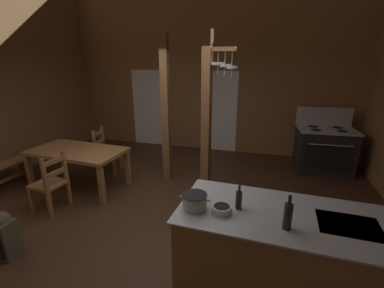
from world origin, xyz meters
name	(u,v)px	position (x,y,z in m)	size (l,w,h in m)	color
ground_plane	(155,220)	(0.00, 0.00, -0.05)	(7.97, 7.63, 0.10)	#382316
wall_back	(208,64)	(0.00, 3.49, 2.20)	(7.97, 0.14, 4.39)	brown
glazed_door_back_left	(150,108)	(-1.61, 3.41, 1.02)	(1.00, 0.01, 2.05)	white
glazed_panel_back_right	(220,112)	(0.36, 3.41, 1.02)	(0.84, 0.01, 2.05)	white
kitchen_island	(287,255)	(1.83, -0.88, 0.45)	(2.19, 1.04, 0.91)	olive
stove_range	(324,149)	(2.74, 2.69, 0.48)	(1.20, 0.90, 1.32)	black
support_post_with_pot_rack	(208,113)	(0.60, 0.91, 1.48)	(0.56, 0.24, 2.74)	brown
support_post_center	(166,112)	(-0.33, 1.37, 1.37)	(0.14, 0.14, 2.74)	brown
dining_table	(77,154)	(-1.76, 0.56, 0.65)	(1.75, 0.99, 0.74)	olive
ladderback_chair_near_window	(51,183)	(-1.66, -0.23, 0.45)	(0.48, 0.48, 0.95)	brown
ladderback_chair_by_post	(106,151)	(-1.71, 1.35, 0.45)	(0.50, 0.50, 0.95)	brown
backpack	(2,233)	(-1.43, -1.27, 0.31)	(0.33, 0.31, 0.60)	#4C4233
stockpot_on_counter	(195,201)	(0.91, -1.01, 0.98)	(0.32, 0.25, 0.15)	#A8AAB2
mixing_bowl_on_counter	(222,209)	(1.18, -1.01, 0.94)	(0.19, 0.19, 0.07)	silver
bottle_tall_on_counter	(288,216)	(1.77, -1.11, 1.03)	(0.08, 0.08, 0.32)	#1E2328
bottle_short_on_counter	(239,200)	(1.33, -0.90, 1.00)	(0.06, 0.06, 0.25)	#1E2328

